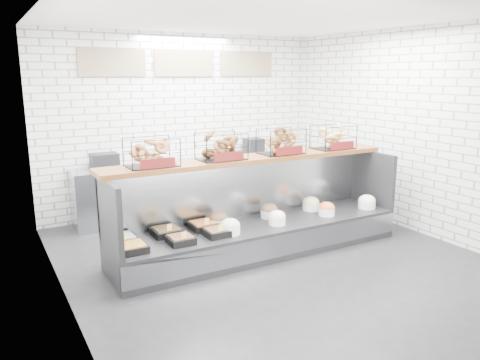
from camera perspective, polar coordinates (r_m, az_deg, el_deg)
ground at (r=6.12m, az=3.97°, el=-9.56°), size 5.50×5.50×0.00m
room_shell at (r=6.18m, az=1.14°, el=10.30°), size 5.02×5.51×3.01m
display_case at (r=6.27m, az=2.14°, el=-5.80°), size 4.00×0.90×1.20m
bagel_shelf at (r=6.17m, az=1.48°, el=4.02°), size 4.10×0.50×0.40m
prep_counter at (r=8.02m, az=-5.65°, el=-0.68°), size 4.00×0.60×1.20m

